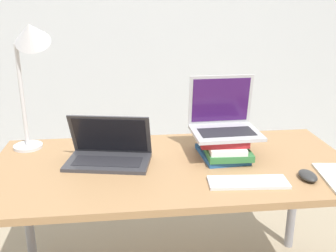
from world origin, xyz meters
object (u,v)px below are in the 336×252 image
book_stack (223,145)px  mouse (308,176)px  wireless_keyboard (248,182)px  desk_lamp (30,49)px  laptop_left (109,153)px  laptop_on_books (224,121)px

book_stack → mouse: 0.40m
wireless_keyboard → desk_lamp: size_ratio=0.51×
laptop_left → desk_lamp: 0.59m
book_stack → desk_lamp: desk_lamp is taller
mouse → laptop_on_books: bearing=131.8°
laptop_left → wireless_keyboard: (0.56, -0.28, -0.04)m
laptop_on_books → book_stack: bearing=-103.2°
book_stack → laptop_on_books: laptop_on_books is taller
laptop_left → laptop_on_books: 0.55m
wireless_keyboard → mouse: 0.26m
laptop_left → book_stack: size_ratio=1.42×
desk_lamp → laptop_left: bearing=-29.0°
desk_lamp → book_stack: bearing=-11.8°
book_stack → desk_lamp: (-0.86, 0.18, 0.43)m
wireless_keyboard → mouse: size_ratio=3.00×
book_stack → wireless_keyboard: size_ratio=0.87×
laptop_left → book_stack: (0.53, 0.01, 0.01)m
book_stack → mouse: book_stack is taller
book_stack → mouse: size_ratio=2.60×
laptop_left → wireless_keyboard: size_ratio=1.23×
laptop_on_books → mouse: (0.28, -0.31, -0.14)m
wireless_keyboard → desk_lamp: bearing=152.3°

